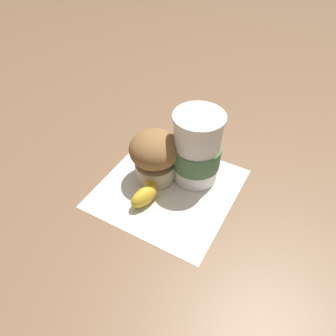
{
  "coord_description": "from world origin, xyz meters",
  "views": [
    {
      "loc": [
        0.34,
        0.25,
        0.46
      ],
      "look_at": [
        0.0,
        0.0,
        0.05
      ],
      "focal_mm": 35.0,
      "sensor_mm": 36.0,
      "label": 1
    }
  ],
  "objects": [
    {
      "name": "ground_plane",
      "position": [
        0.0,
        0.0,
        0.0
      ],
      "size": [
        3.0,
        3.0,
        0.0
      ],
      "primitive_type": "plane",
      "color": "brown"
    },
    {
      "name": "banana",
      "position": [
        0.0,
        -0.04,
        0.02
      ],
      "size": [
        0.16,
        0.11,
        0.03
      ],
      "color": "gold",
      "rests_on": "paper_napkin"
    },
    {
      "name": "coffee_cup",
      "position": [
        -0.06,
        0.02,
        0.07
      ],
      "size": [
        0.09,
        0.09,
        0.14
      ],
      "color": "white",
      "rests_on": "paper_napkin"
    },
    {
      "name": "muffin",
      "position": [
        -0.01,
        -0.04,
        0.06
      ],
      "size": [
        0.09,
        0.09,
        0.1
      ],
      "color": "beige",
      "rests_on": "paper_napkin"
    },
    {
      "name": "paper_napkin",
      "position": [
        0.0,
        0.0,
        0.0
      ],
      "size": [
        0.27,
        0.27,
        0.0
      ],
      "primitive_type": "cube",
      "rotation": [
        0.0,
        0.0,
        0.13
      ],
      "color": "white",
      "rests_on": "ground_plane"
    }
  ]
}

